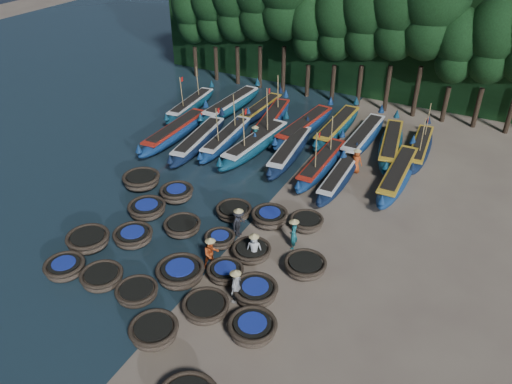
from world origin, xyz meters
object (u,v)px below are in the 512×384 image
at_px(long_boat_7, 339,177).
at_px(coracle_5, 65,268).
at_px(coracle_13, 225,272).
at_px(long_boat_15, 363,137).
at_px(long_boat_1, 176,131).
at_px(long_boat_4, 256,143).
at_px(coracle_3, 154,331).
at_px(long_boat_11, 260,110).
at_px(fisherman_6, 356,160).
at_px(long_boat_14, 337,127).
at_px(long_boat_16, 391,144).
at_px(fisherman_4, 236,286).
at_px(coracle_6, 102,277).
at_px(long_boat_5, 290,150).
at_px(coracle_7, 137,292).
at_px(fisherman_5, 255,136).
at_px(coracle_9, 252,328).
at_px(fisherman_2, 211,253).
at_px(long_boat_2, 199,140).
at_px(coracle_16, 182,226).
at_px(coracle_17, 220,239).
at_px(coracle_10, 88,240).
at_px(long_boat_8, 398,174).
at_px(long_boat_9, 191,105).
at_px(coracle_21, 177,193).
at_px(coracle_20, 141,180).
at_px(coracle_11, 133,236).
at_px(long_boat_10, 231,105).
at_px(coracle_22, 234,211).
at_px(long_boat_13, 305,126).
at_px(long_boat_12, 272,120).
at_px(long_boat_6, 322,164).
at_px(coracle_23, 270,217).
at_px(long_boat_3, 226,138).
at_px(coracle_24, 307,222).
at_px(long_boat_17, 420,148).
at_px(coracle_8, 206,307).
at_px(coracle_12, 180,273).
at_px(coracle_15, 147,209).
at_px(fisherman_1, 294,233).

bearing_deg(long_boat_7, coracle_5, -122.98).
xyz_separation_m(coracle_13, long_boat_15, (1.61, 16.80, 0.22)).
xyz_separation_m(coracle_5, long_boat_1, (-3.85, 14.68, 0.16)).
bearing_deg(long_boat_4, coracle_3, -71.82).
bearing_deg(long_boat_11, fisherman_6, -27.39).
bearing_deg(long_boat_14, coracle_13, -86.86).
height_order(long_boat_16, fisherman_4, fisherman_4).
xyz_separation_m(coracle_6, long_boat_5, (2.72, 15.52, 0.16)).
height_order(coracle_7, long_boat_15, long_boat_15).
xyz_separation_m(long_boat_1, fisherman_5, (5.65, 1.69, 0.19)).
bearing_deg(coracle_9, fisherman_2, 142.20).
relative_size(long_boat_2, fisherman_4, 4.42).
bearing_deg(long_boat_4, long_boat_11, 118.83).
relative_size(coracle_16, long_boat_16, 0.27).
bearing_deg(coracle_17, coracle_10, -151.21).
xyz_separation_m(long_boat_8, long_boat_9, (-17.78, 3.54, -0.05)).
bearing_deg(coracle_21, coracle_20, 175.67).
distance_m(coracle_11, coracle_16, 2.62).
xyz_separation_m(long_boat_10, long_boat_16, (13.35, -1.05, -0.02)).
bearing_deg(coracle_22, long_boat_13, 93.02).
relative_size(coracle_10, long_boat_4, 0.25).
relative_size(long_boat_1, long_boat_12, 1.03).
bearing_deg(long_boat_6, long_boat_7, -33.21).
bearing_deg(long_boat_6, coracle_23, -92.72).
height_order(long_boat_3, fisherman_4, long_boat_3).
distance_m(coracle_9, long_boat_1, 19.46).
distance_m(coracle_20, long_boat_4, 8.50).
height_order(coracle_6, coracle_24, coracle_6).
bearing_deg(long_boat_15, long_boat_17, 4.74).
bearing_deg(coracle_11, long_boat_5, 74.34).
xyz_separation_m(coracle_9, long_boat_3, (-9.83, 14.75, 0.09)).
xyz_separation_m(coracle_8, coracle_22, (-2.57, 7.02, -0.01)).
relative_size(coracle_12, coracle_15, 0.96).
height_order(coracle_7, coracle_15, coracle_15).
bearing_deg(long_boat_3, coracle_13, -64.13).
height_order(long_boat_4, fisherman_6, long_boat_4).
bearing_deg(coracle_12, long_boat_6, 80.50).
xyz_separation_m(long_boat_7, long_boat_12, (-7.40, 5.66, 0.09)).
height_order(coracle_10, coracle_17, coracle_10).
bearing_deg(coracle_20, coracle_3, -49.33).
distance_m(long_boat_12, fisherman_1, 14.79).
bearing_deg(long_boat_14, coracle_12, -92.50).
height_order(long_boat_17, fisherman_4, long_boat_17).
relative_size(coracle_17, coracle_23, 0.66).
height_order(coracle_10, long_boat_8, long_boat_8).
bearing_deg(coracle_5, fisherman_6, 59.74).
xyz_separation_m(long_boat_7, long_boat_8, (3.19, 1.85, 0.08)).
relative_size(coracle_10, coracle_13, 1.21).
bearing_deg(long_boat_14, coracle_24, -77.03).
distance_m(long_boat_13, long_boat_17, 8.35).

